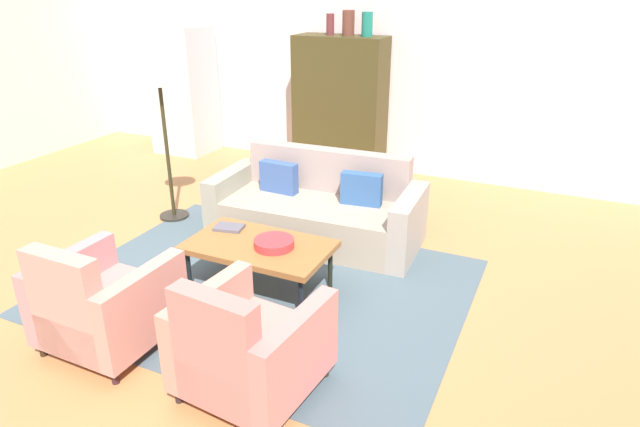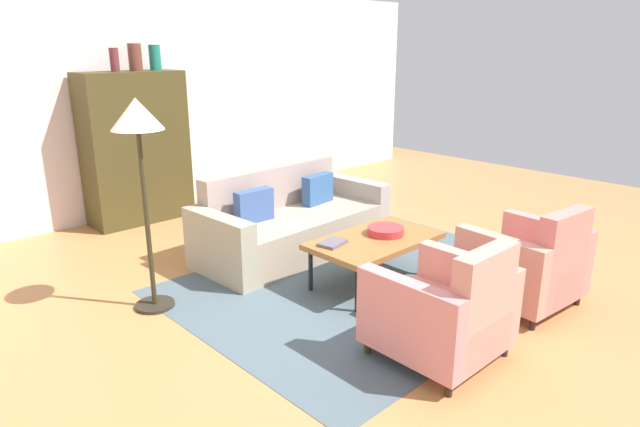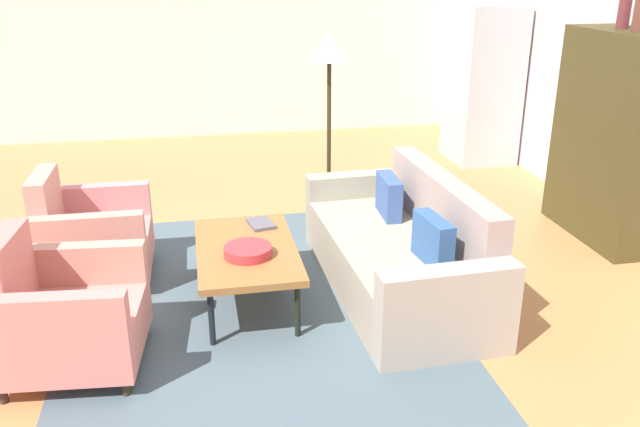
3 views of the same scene
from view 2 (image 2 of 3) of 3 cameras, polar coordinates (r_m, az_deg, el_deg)
The scene contains 14 objects.
ground_plane at distance 4.88m, azimuth 4.97°, elevation -8.33°, with size 11.57×11.57×0.00m, color #B57A46.
wall_back at distance 7.43m, azimuth -17.11°, elevation 11.08°, with size 9.64×0.12×2.80m, color silver.
area_rug at distance 5.13m, azimuth 5.18°, elevation -6.98°, with size 3.40×2.60×0.01m, color #485963.
couch at distance 5.78m, azimuth -3.25°, elevation -1.08°, with size 2.14×0.99×0.86m.
coffee_table at distance 4.95m, azimuth 5.74°, elevation -2.96°, with size 1.20×0.70×0.44m.
armchair_left at distance 3.89m, azimuth 13.03°, elevation -10.11°, with size 0.81×0.81×0.88m.
armchair_right at distance 4.86m, azimuth 20.93°, elevation -5.18°, with size 0.87×0.87×0.88m.
fruit_bowl at distance 5.03m, azimuth 6.85°, elevation -1.79°, with size 0.33×0.33×0.07m, color #BB2F33.
book_stack at distance 4.75m, azimuth 1.32°, elevation -3.08°, with size 0.28×0.22×0.03m.
cabinet at distance 7.00m, azimuth -18.63°, elevation 6.46°, with size 1.20×0.51×1.80m.
vase_tall at distance 6.83m, azimuth -20.62°, elevation 14.75°, with size 0.10×0.10×0.26m, color brown.
vase_round at distance 6.94m, azimuth -18.70°, elevation 15.16°, with size 0.15×0.15×0.31m, color brown.
vase_small at distance 7.05m, azimuth -16.80°, elevation 15.28°, with size 0.14×0.14×0.29m, color #1A7161.
floor_lamp at distance 4.42m, azimuth -18.38°, elevation 7.81°, with size 0.40×0.40×1.72m.
Camera 2 is at (-3.33, -2.89, 2.10)m, focal length 30.74 mm.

